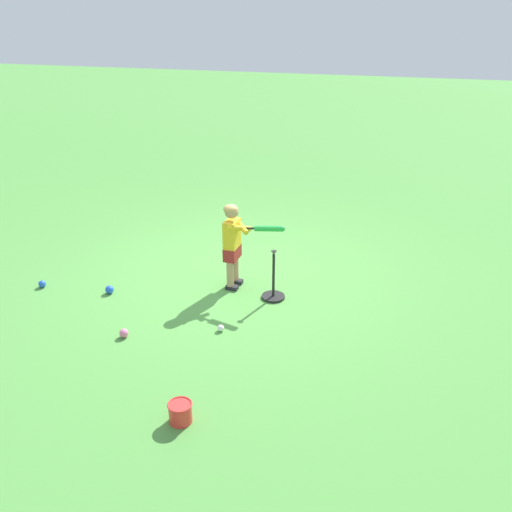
{
  "coord_description": "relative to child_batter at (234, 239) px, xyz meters",
  "views": [
    {
      "loc": [
        6.44,
        1.9,
        3.36
      ],
      "look_at": [
        0.36,
        0.32,
        0.45
      ],
      "focal_mm": 40.14,
      "sensor_mm": 36.0,
      "label": 1
    }
  ],
  "objects": [
    {
      "name": "toy_bucket",
      "position": [
        2.5,
        0.25,
        -0.55
      ],
      "size": [
        0.22,
        0.22,
        0.19
      ],
      "color": "red",
      "rests_on": "ground"
    },
    {
      "name": "play_ball_near_batter",
      "position": [
        1.04,
        0.14,
        -0.61
      ],
      "size": [
        0.07,
        0.07,
        0.07
      ],
      "primitive_type": "sphere",
      "color": "white",
      "rests_on": "ground"
    },
    {
      "name": "ground_plane",
      "position": [
        -0.36,
        -0.05,
        -0.65
      ],
      "size": [
        40.0,
        40.0,
        0.0
      ],
      "primitive_type": "plane",
      "color": "#519942"
    },
    {
      "name": "batting_tee",
      "position": [
        0.17,
        0.53,
        -0.55
      ],
      "size": [
        0.28,
        0.28,
        0.62
      ],
      "color": "black",
      "rests_on": "ground"
    },
    {
      "name": "play_ball_center_lawn",
      "position": [
        0.56,
        -1.44,
        -0.6
      ],
      "size": [
        0.1,
        0.1,
        0.1
      ],
      "primitive_type": "sphere",
      "color": "blue",
      "rests_on": "ground"
    },
    {
      "name": "play_ball_behind_batter",
      "position": [
        1.41,
        -0.82,
        -0.6
      ],
      "size": [
        0.1,
        0.1,
        0.1
      ],
      "primitive_type": "sphere",
      "color": "pink",
      "rests_on": "ground"
    },
    {
      "name": "play_ball_far_right",
      "position": [
        0.63,
        -2.33,
        -0.6
      ],
      "size": [
        0.09,
        0.09,
        0.09
      ],
      "primitive_type": "sphere",
      "color": "blue",
      "rests_on": "ground"
    },
    {
      "name": "child_batter",
      "position": [
        0.0,
        0.0,
        0.0
      ],
      "size": [
        0.33,
        0.77,
        1.08
      ],
      "color": "#232328",
      "rests_on": "ground"
    }
  ]
}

